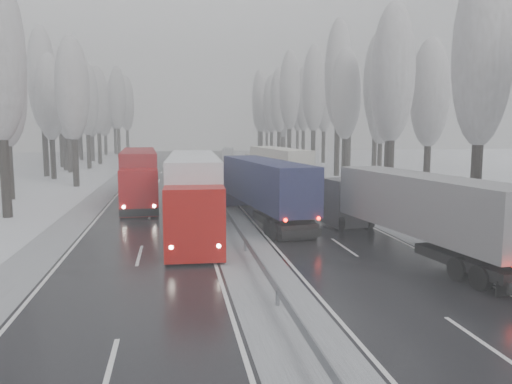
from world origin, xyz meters
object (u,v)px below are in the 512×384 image
object	(u,v)px
truck_cream_box	(275,164)
box_truck_distant	(228,154)
truck_red_white	(194,187)
truck_grey_tarp	(410,206)
truck_blue_box	(260,185)
truck_red_red	(139,173)

from	to	relation	value
truck_cream_box	box_truck_distant	size ratio (longest dim) A/B	2.32
truck_cream_box	truck_red_white	world-z (taller)	truck_red_white
truck_grey_tarp	truck_cream_box	bearing A→B (deg)	84.16
truck_grey_tarp	truck_blue_box	bearing A→B (deg)	112.27
box_truck_distant	truck_red_red	size ratio (longest dim) A/B	0.41
truck_blue_box	truck_grey_tarp	bearing A→B (deg)	-66.98
truck_grey_tarp	box_truck_distant	world-z (taller)	truck_grey_tarp
truck_blue_box	box_truck_distant	size ratio (longest dim) A/B	2.27
box_truck_distant	truck_blue_box	bearing A→B (deg)	-86.38
truck_blue_box	truck_red_white	size ratio (longest dim) A/B	0.90
truck_grey_tarp	box_truck_distant	bearing A→B (deg)	82.93
truck_cream_box	truck_red_red	world-z (taller)	truck_red_red
truck_grey_tarp	box_truck_distant	distance (m)	73.54
truck_red_white	truck_red_red	bearing A→B (deg)	109.82
truck_red_white	truck_red_red	size ratio (longest dim) A/B	1.04
truck_grey_tarp	truck_red_white	size ratio (longest dim) A/B	0.87
truck_blue_box	truck_red_red	world-z (taller)	truck_red_red
truck_grey_tarp	truck_red_white	xyz separation A→B (m)	(-10.55, 6.95, 0.35)
truck_grey_tarp	truck_red_red	xyz separation A→B (m)	(-14.59, 19.51, 0.24)
truck_red_red	truck_red_white	bearing A→B (deg)	-75.51
truck_cream_box	box_truck_distant	world-z (taller)	truck_cream_box
truck_red_red	truck_blue_box	bearing A→B (deg)	-50.54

